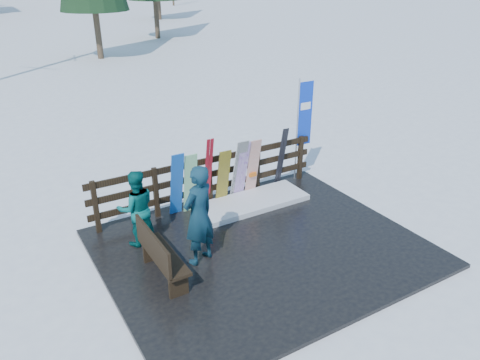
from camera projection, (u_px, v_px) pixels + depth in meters
ground at (262, 250)px, 9.25m from camera, size 700.00×700.00×0.00m
deck at (262, 248)px, 9.24m from camera, size 6.00×5.00×0.08m
fence at (209, 176)px, 10.66m from camera, size 5.60×0.10×1.15m
snow_patch at (252, 202)px, 10.80m from camera, size 2.62×1.00×0.12m
bench at (159, 254)px, 8.07m from camera, size 0.41×1.50×0.97m
snowboard_0 at (177, 185)px, 10.02m from camera, size 0.28×0.35×1.51m
snowboard_1 at (190, 183)px, 10.19m from camera, size 0.29×0.24×1.42m
snowboard_2 at (223, 177)px, 10.59m from camera, size 0.29×0.28×1.35m
snowboard_3 at (242, 170)px, 10.79m from camera, size 0.27×0.38×1.47m
snowboard_4 at (239, 170)px, 10.75m from camera, size 0.29×0.40×1.50m
snowboard_5 at (253, 168)px, 10.94m from camera, size 0.29×0.29×1.45m
ski_pair_a at (208, 172)px, 10.42m from camera, size 0.16×0.33×1.68m
ski_pair_b at (281, 157)px, 11.37m from camera, size 0.17×0.31×1.56m
rental_flag at (303, 118)px, 11.53m from camera, size 0.45×0.04×2.60m
person_front at (199, 215)px, 8.39m from camera, size 0.82×0.68×1.92m
person_back at (137, 208)px, 9.01m from camera, size 0.83×0.69×1.56m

